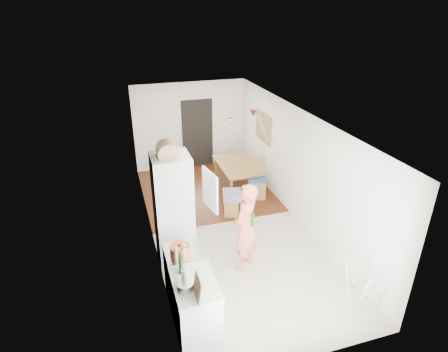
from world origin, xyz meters
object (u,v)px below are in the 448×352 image
dining_chair (257,178)px  drying_rack (365,286)px  stool (231,207)px  dining_table (237,176)px  person (246,220)px

dining_chair → drying_rack: (0.25, -3.99, -0.10)m
stool → drying_rack: 3.53m
dining_chair → drying_rack: size_ratio=1.24×
dining_table → dining_chair: (0.22, -0.83, 0.27)m
dining_table → stool: (-0.66, -1.48, -0.04)m
dining_chair → person: bearing=-97.2°
dining_table → stool: dining_table is taller
person → dining_chair: 2.79m
dining_table → dining_chair: size_ratio=1.35×
dining_table → dining_chair: 0.90m
person → stool: bearing=-144.8°
person → stool: size_ratio=4.85×
stool → drying_rack: bearing=-71.3°
dining_table → drying_rack: bearing=-173.7°
person → stool: 2.01m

